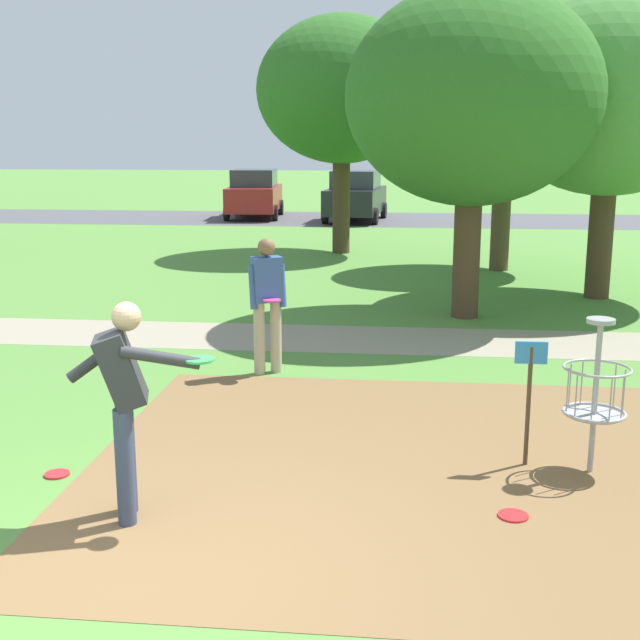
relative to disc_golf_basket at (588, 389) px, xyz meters
name	(u,v)px	position (x,y,z in m)	size (l,w,h in m)	color
ground_plane	(122,572)	(-3.48, -2.13, -0.75)	(160.00, 160.00, 0.00)	#518438
dirt_tee_pad	(410,465)	(-1.53, -0.04, -0.75)	(5.78, 5.34, 0.01)	brown
disc_golf_basket	(588,389)	(0.00, 0.00, 0.00)	(0.98, 0.58, 1.39)	#9E9EA3
player_foreground_watching	(125,396)	(-3.69, -1.32, 0.23)	(1.17, 0.45, 1.71)	#384260
player_throwing	(267,298)	(-3.31, 2.82, 0.21)	(0.49, 0.45, 1.71)	tan
frisbee_by_tee	(513,516)	(-0.73, -1.00, -0.74)	(0.24, 0.24, 0.02)	red
frisbee_mid_grass	(57,474)	(-4.61, -0.59, -0.74)	(0.22, 0.22, 0.02)	red
tree_near_left	(473,98)	(-0.61, 6.53, 2.79)	(4.06, 4.06, 5.29)	#4C3823
tree_mid_left	(342,91)	(-3.31, 14.39, 3.38)	(4.34, 4.34, 6.00)	#4C3823
tree_mid_center	(506,117)	(0.51, 11.79, 2.65)	(3.64, 3.64, 4.97)	brown
tree_far_left	(611,94)	(1.98, 8.55, 2.95)	(4.29, 4.29, 5.54)	#4C3823
parking_lot_strip	(357,219)	(-3.48, 24.08, -0.75)	(36.00, 6.00, 0.01)	#4C4C51
parked_car_leftmost	(254,194)	(-7.44, 24.23, 0.17)	(2.20, 4.32, 1.84)	maroon
parked_car_center_left	(356,196)	(-3.49, 23.35, 0.17)	(2.25, 4.34, 1.84)	black
gravel_path	(278,337)	(-3.48, 4.76, -0.75)	(40.00, 1.71, 0.00)	gray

